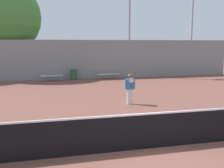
# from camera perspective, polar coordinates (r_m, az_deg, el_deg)

# --- Properties ---
(ground_plane) EXTENTS (100.00, 100.00, 0.00)m
(ground_plane) POSITION_cam_1_polar(r_m,az_deg,el_deg) (8.07, 7.18, -13.81)
(ground_plane) COLOR brown
(tennis_net) EXTENTS (10.71, 0.09, 1.09)m
(tennis_net) POSITION_cam_1_polar(r_m,az_deg,el_deg) (7.87, 7.26, -10.09)
(tennis_net) COLOR #195128
(tennis_net) RESTS_ON ground_plane
(tennis_player) EXTENTS (0.53, 0.42, 1.58)m
(tennis_player) POSITION_cam_1_polar(r_m,az_deg,el_deg) (13.34, 3.94, -0.68)
(tennis_player) COLOR silver
(tennis_player) RESTS_ON ground_plane
(bench_courtside_near) EXTENTS (1.77, 0.40, 0.46)m
(bench_courtside_near) POSITION_cam_1_polar(r_m,az_deg,el_deg) (22.29, -12.96, 1.71)
(bench_courtside_near) COLOR silver
(bench_courtside_near) RESTS_ON ground_plane
(bench_courtside_far) EXTENTS (1.93, 0.40, 0.46)m
(bench_courtside_far) POSITION_cam_1_polar(r_m,az_deg,el_deg) (22.86, -0.75, 2.11)
(bench_courtside_far) COLOR silver
(bench_courtside_far) RESTS_ON ground_plane
(light_pole_near_left) EXTENTS (0.90, 0.60, 9.35)m
(light_pole_near_left) POSITION_cam_1_polar(r_m,az_deg,el_deg) (27.31, 17.07, 14.31)
(light_pole_near_left) COLOR #939399
(light_pole_near_left) RESTS_ON ground_plane
(light_pole_far_right) EXTENTS (0.90, 0.60, 9.18)m
(light_pole_far_right) POSITION_cam_1_polar(r_m,az_deg,el_deg) (24.58, 3.81, 15.16)
(light_pole_far_right) COLOR #939399
(light_pole_far_right) RESTS_ON ground_plane
(trash_bin) EXTENTS (0.52, 0.52, 0.89)m
(trash_bin) POSITION_cam_1_polar(r_m,az_deg,el_deg) (22.59, -8.34, 2.02)
(trash_bin) COLOR #235B33
(trash_bin) RESTS_ON ground_plane
(back_fence) EXTENTS (28.71, 0.06, 3.39)m
(back_fence) POSITION_cam_1_polar(r_m,az_deg,el_deg) (23.00, -6.95, 5.29)
(back_fence) COLOR gray
(back_fence) RESTS_ON ground_plane
(tree_green_broad) EXTENTS (6.74, 6.74, 8.79)m
(tree_green_broad) POSITION_cam_1_polar(r_m,az_deg,el_deg) (26.07, -22.73, 13.30)
(tree_green_broad) COLOR brown
(tree_green_broad) RESTS_ON ground_plane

